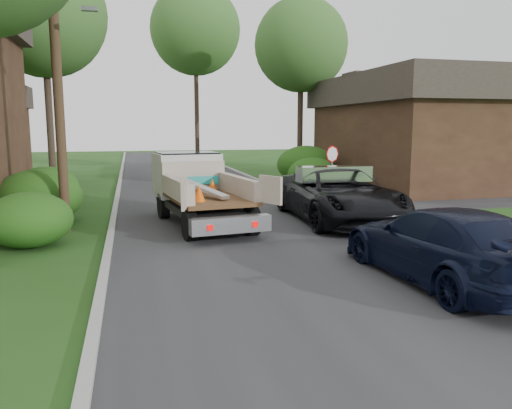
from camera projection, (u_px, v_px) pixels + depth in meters
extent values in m
plane|color=#204112|center=(276.00, 260.00, 12.40)|extent=(120.00, 120.00, 0.00)
cube|color=#28282B|center=(212.00, 202.00, 21.98)|extent=(8.00, 90.00, 0.02)
cube|color=#28282B|center=(463.00, 196.00, 23.92)|extent=(16.00, 7.00, 0.02)
cube|color=#9E9E99|center=(116.00, 204.00, 20.99)|extent=(0.20, 90.00, 0.12)
cube|color=#9E9E99|center=(300.00, 198.00, 22.96)|extent=(0.20, 90.00, 0.12)
cylinder|color=slate|center=(332.00, 179.00, 22.13)|extent=(0.06, 0.06, 2.00)
cylinder|color=#B20A0A|center=(332.00, 154.00, 21.96)|extent=(0.71, 0.32, 0.76)
cylinder|color=#382619|center=(57.00, 70.00, 15.10)|extent=(0.30, 0.30, 10.00)
cube|color=slate|center=(90.00, 9.00, 14.16)|extent=(0.45, 0.20, 0.12)
cube|color=#341F15|center=(425.00, 145.00, 28.60)|extent=(9.00, 12.00, 4.50)
cube|color=#332B26|center=(428.00, 91.00, 28.14)|extent=(9.72, 12.96, 1.60)
cube|color=#332B26|center=(428.00, 76.00, 28.01)|extent=(9.72, 1.80, 0.20)
ellipsoid|color=#144810|center=(29.00, 220.00, 13.67)|extent=(2.34, 2.34, 1.53)
ellipsoid|color=#144810|center=(39.00, 197.00, 16.92)|extent=(2.86, 2.86, 1.87)
ellipsoid|color=#144810|center=(46.00, 188.00, 20.22)|extent=(2.60, 2.60, 1.70)
ellipsoid|color=#144810|center=(312.00, 174.00, 26.13)|extent=(2.60, 2.60, 1.70)
ellipsoid|color=#144810|center=(306.00, 165.00, 29.13)|extent=(3.38, 3.38, 2.21)
cylinder|color=#2D2119|center=(49.00, 104.00, 26.19)|extent=(0.36, 0.36, 9.00)
sphere|color=#376224|center=(43.00, 14.00, 25.50)|extent=(6.40, 6.40, 6.40)
cylinder|color=#2D2119|center=(300.00, 112.00, 32.72)|extent=(0.36, 0.36, 8.50)
sphere|color=#376224|center=(301.00, 45.00, 32.07)|extent=(6.00, 6.00, 6.00)
cylinder|color=#2D2119|center=(197.00, 100.00, 40.79)|extent=(0.36, 0.36, 11.00)
sphere|color=#376224|center=(195.00, 30.00, 39.94)|extent=(7.20, 7.20, 7.20)
cylinder|color=black|center=(163.00, 206.00, 18.02)|extent=(0.42, 0.95, 0.92)
cylinder|color=black|center=(215.00, 203.00, 18.73)|extent=(0.42, 0.95, 0.92)
cylinder|color=black|center=(190.00, 225.00, 14.47)|extent=(0.42, 0.95, 0.92)
cylinder|color=black|center=(252.00, 221.00, 15.17)|extent=(0.42, 0.95, 0.92)
cube|color=black|center=(203.00, 207.00, 16.66)|extent=(2.79, 6.12, 0.24)
cube|color=beige|center=(187.00, 175.00, 18.49)|extent=(2.46, 2.11, 1.58)
cube|color=black|center=(187.00, 160.00, 18.40)|extent=(2.29, 1.94, 0.56)
cube|color=#472D19|center=(209.00, 198.00, 15.95)|extent=(2.70, 3.93, 0.12)
cube|color=beige|center=(194.00, 176.00, 17.55)|extent=(2.23, 0.39, 1.02)
cube|color=beige|center=(177.00, 189.00, 15.52)|extent=(0.70, 3.46, 0.61)
cube|color=beige|center=(239.00, 186.00, 16.26)|extent=(0.70, 3.46, 0.61)
cube|color=silver|center=(231.00, 225.00, 14.01)|extent=(2.37, 0.66, 0.46)
cube|color=#B20505|center=(210.00, 228.00, 13.60)|extent=(0.17, 0.06, 0.16)
cube|color=#B20505|center=(255.00, 224.00, 14.08)|extent=(0.17, 0.06, 0.16)
cube|color=beige|center=(184.00, 194.00, 13.55)|extent=(0.28, 0.91, 0.81)
cube|color=beige|center=(270.00, 190.00, 14.47)|extent=(0.50, 0.85, 0.81)
cube|color=silver|center=(202.00, 188.00, 15.92)|extent=(1.41, 2.51, 0.47)
cone|color=#F2590A|center=(199.00, 193.00, 14.86)|extent=(0.41, 0.41, 0.51)
cone|color=#F2590A|center=(212.00, 186.00, 16.57)|extent=(0.41, 0.41, 0.51)
cube|color=#148C84|center=(203.00, 180.00, 17.43)|extent=(1.12, 0.24, 0.29)
imported|color=black|center=(339.00, 195.00, 17.46)|extent=(3.32, 6.80, 1.86)
imported|color=black|center=(444.00, 244.00, 10.60)|extent=(2.47, 5.66, 1.62)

